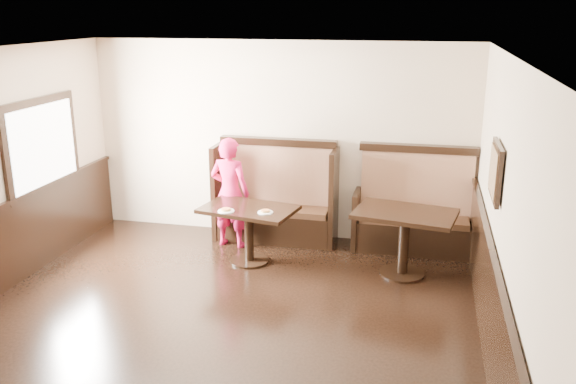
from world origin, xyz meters
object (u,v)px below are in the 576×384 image
(booth_neighbor, at_px, (414,216))
(table_neighbor, at_px, (404,228))
(table_main, at_px, (249,220))
(booth_main, at_px, (276,203))
(child, at_px, (230,193))

(booth_neighbor, xyz_separation_m, table_neighbor, (-0.10, -0.90, 0.14))
(booth_neighbor, height_order, table_main, booth_neighbor)
(table_neighbor, bearing_deg, booth_neighbor, 93.88)
(booth_main, distance_m, table_main, 0.95)
(table_main, height_order, child, child)
(table_main, bearing_deg, booth_main, 92.81)
(child, bearing_deg, table_neighbor, 176.38)
(booth_neighbor, height_order, child, child)
(table_main, distance_m, child, 0.69)
(booth_neighbor, bearing_deg, booth_main, 179.95)
(booth_neighbor, relative_size, table_neighbor, 1.25)
(booth_neighbor, bearing_deg, child, -170.41)
(booth_neighbor, xyz_separation_m, table_main, (-2.08, -0.94, 0.10))
(booth_main, relative_size, table_neighbor, 1.32)
(booth_neighbor, distance_m, table_main, 2.29)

